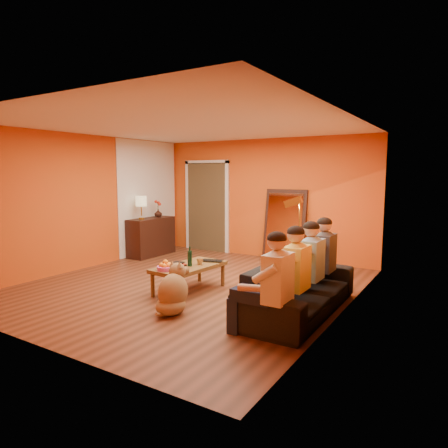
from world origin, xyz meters
The scene contains 27 objects.
room_shell centered at (0.00, 0.37, 1.30)m, with size 5.00×5.50×2.60m.
white_accent centered at (-2.48, 1.75, 1.30)m, with size 0.02×1.90×2.58m, color white.
doorway_recess centered at (-1.50, 2.83, 1.05)m, with size 1.06×0.30×2.10m, color #3F2D19.
door_jamb_left centered at (-2.07, 2.71, 1.05)m, with size 0.08×0.06×2.20m, color white.
door_jamb_right centered at (-0.93, 2.71, 1.05)m, with size 0.08×0.06×2.20m, color white.
door_header centered at (-1.50, 2.71, 2.12)m, with size 1.22×0.06×0.08m, color white.
mirror_frame centered at (0.55, 2.63, 0.76)m, with size 0.92×0.06×1.52m, color black.
mirror_glass centered at (0.55, 2.59, 0.76)m, with size 0.78×0.02×1.36m, color white.
sideboard centered at (-2.24, 1.55, 0.42)m, with size 0.44×1.18×0.85m, color black.
table_lamp centered at (-2.24, 1.25, 1.10)m, with size 0.24×0.24×0.51m, color beige, non-canonical shape.
sofa centered at (2.00, -0.26, 0.33)m, with size 0.88×2.25×0.66m, color black.
coffee_table centered at (0.18, -0.27, 0.21)m, with size 0.62×1.22×0.42m, color brown, non-canonical shape.
floor_lamp centered at (1.49, 1.05, 0.72)m, with size 0.30×0.24×1.44m, color #AC8C32, non-canonical shape.
dog centered at (0.61, -1.19, 0.34)m, with size 0.38×0.58×0.69m, color olive, non-canonical shape.
person_far_left centered at (2.13, -1.26, 0.61)m, with size 0.70×0.44×1.22m, color silver, non-canonical shape.
person_mid_left centered at (2.13, -0.71, 0.61)m, with size 0.70×0.44×1.22m, color #FBDE53, non-canonical shape.
person_mid_right centered at (2.13, -0.16, 0.61)m, with size 0.70×0.44×1.22m, color #86ACD0, non-canonical shape.
person_far_right centered at (2.13, 0.39, 0.61)m, with size 0.70×0.44×1.22m, color #39383E, non-canonical shape.
fruit_bowl centered at (0.08, -0.72, 0.50)m, with size 0.26×0.26×0.16m, color #DA4C9D, non-canonical shape.
wine_bottle centered at (0.23, -0.32, 0.58)m, with size 0.07×0.07×0.31m, color black.
tumbler centered at (0.30, -0.15, 0.47)m, with size 0.11×0.11×0.10m, color #B27F3F.
laptop centered at (0.36, 0.08, 0.43)m, with size 0.36×0.23×0.03m, color black.
book_lower centered at (0.00, -0.47, 0.43)m, with size 0.20×0.27×0.02m, color black.
book_mid centered at (0.01, -0.46, 0.45)m, with size 0.18×0.25×0.02m, color red.
book_upper centered at (0.00, -0.48, 0.48)m, with size 0.17×0.24×0.02m, color black.
vase centered at (-2.24, 1.80, 0.94)m, with size 0.17×0.17×0.18m, color black.
flowers centered at (-2.24, 1.80, 1.17)m, with size 0.17×0.17×0.39m, color red, non-canonical shape.
Camera 1 is at (3.86, -5.19, 1.84)m, focal length 32.00 mm.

